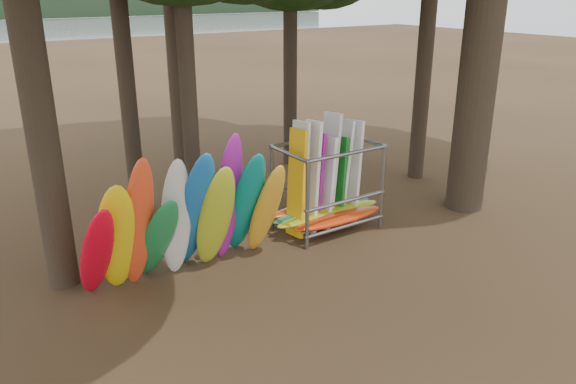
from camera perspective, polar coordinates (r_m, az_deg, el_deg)
ground at (r=12.25m, az=5.60°, el=-7.80°), size 120.00×120.00×0.00m
kayak_row at (r=11.43m, az=-10.22°, el=-2.88°), size 4.31×1.89×3.17m
storage_rack at (r=13.87m, az=3.91°, el=0.25°), size 3.10×1.55×2.86m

